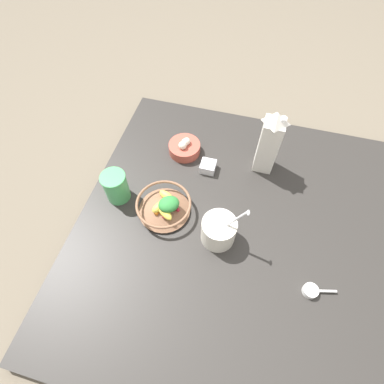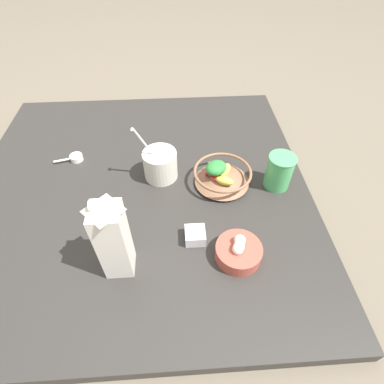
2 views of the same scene
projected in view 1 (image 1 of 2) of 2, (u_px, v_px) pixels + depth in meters
name	position (u px, v px, depth m)	size (l,w,h in m)	color
ground_plane	(239.00, 238.00, 1.09)	(6.00, 6.00, 0.00)	#665B4C
countertop	(240.00, 235.00, 1.07)	(1.16, 1.16, 0.05)	#2D2B28
fruit_bowl	(164.00, 206.00, 1.07)	(0.20, 0.20, 0.09)	brown
milk_carton	(269.00, 142.00, 1.10)	(0.07, 0.07, 0.28)	silver
yogurt_tub	(219.00, 230.00, 1.00)	(0.12, 0.14, 0.21)	silver
drinking_cup	(116.00, 186.00, 1.08)	(0.09, 0.09, 0.12)	#4CB266
spice_jar	(208.00, 167.00, 1.19)	(0.06, 0.06, 0.04)	silver
measuring_scoop	(311.00, 291.00, 0.93)	(0.05, 0.10, 0.02)	white
garlic_bowl	(185.00, 148.00, 1.23)	(0.13, 0.13, 0.07)	#B24C3D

